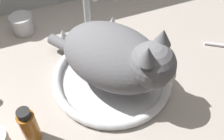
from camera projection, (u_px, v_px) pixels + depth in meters
The scene contains 6 objects.
countertop at pixel (121, 68), 80.81cm from camera, with size 111.30×73.96×3.00cm, color #ADA399.
sink_basin at pixel (112, 77), 75.05cm from camera, with size 33.30×33.30×2.41cm.
faucet at pixel (88, 17), 81.68cm from camera, with size 19.88×11.36×20.62cm.
cat at pixel (120, 58), 67.49cm from camera, with size 31.63×36.52×18.75cm.
amber_bottle at pixel (29, 126), 60.21cm from camera, with size 3.91×3.91×11.01cm.
metal_jar at pixel (22, 24), 87.39cm from camera, with size 7.23×7.23×6.05cm.
Camera 1 is at (-22.70, -49.19, 61.53)cm, focal length 43.17 mm.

